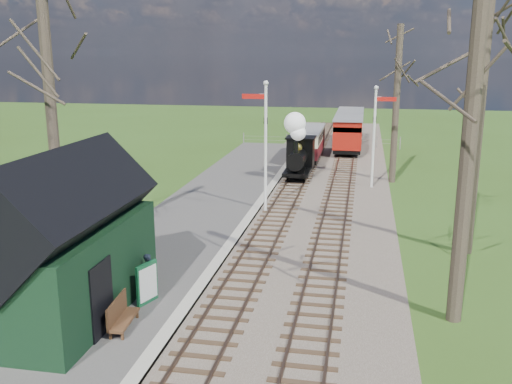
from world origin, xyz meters
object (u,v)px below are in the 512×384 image
Objects in this scene: red_carriage_b at (350,125)px; semaphore_far at (376,129)px; sign_board at (147,283)px; person at (149,274)px; locomotive at (298,149)px; bench at (120,314)px; station_shed at (64,244)px; semaphore_near at (264,138)px; coach at (309,142)px; red_carriage_a at (348,134)px.

semaphore_far is at bearing -83.96° from red_carriage_b.
person reaches higher than sign_board.
bench is at bearing -97.01° from locomotive.
semaphore_far is 1.43× the size of locomotive.
station_shed reaches higher than locomotive.
locomotive is at bearing 82.76° from sign_board.
locomotive is 20.28m from bench.
semaphore_far is (5.14, 6.00, -0.27)m from semaphore_near.
person is (-6.90, -16.33, -2.50)m from semaphore_far.
semaphore_near is at bearing -130.60° from semaphore_far.
semaphore_near is 4.13× the size of bench.
bench is (-0.13, -1.66, -0.23)m from sign_board.
bench is (-2.48, -26.15, -0.78)m from coach.
sign_board is (-4.95, -28.20, -0.72)m from red_carriage_a.
bench is at bearing -95.43° from coach.
locomotive is at bearing -99.71° from red_carriage_b.
semaphore_far reaches higher than coach.
locomotive is 3.08× the size of person.
red_carriage_a is 28.06m from person.
red_carriage_a reaches higher than bench.
station_shed is at bearing -115.72° from semaphore_far.
bench is at bearing 179.10° from person.
bench is (1.81, -0.61, -1.67)m from station_shed.
coach is (4.30, 25.54, -0.90)m from station_shed.
red_carriage_a is at bearing 78.95° from semaphore_near.
semaphore_near is 17.70m from red_carriage_a.
semaphore_near reaches higher than station_shed.
locomotive is at bearing 77.60° from station_shed.
bench is at bearing -94.53° from sign_board.
semaphore_far is 4.86m from locomotive.
red_carriage_a is (3.37, 17.25, -2.08)m from semaphore_near.
semaphore_far is at bearing 69.77° from bench.
locomotive is at bearing -9.92° from person.
station_shed is 2.82m from person.
sign_board is at bearing -111.64° from semaphore_far.
locomotive is 18.01m from person.
locomotive is 0.76× the size of red_carriage_a.
semaphore_near is at bearing -93.25° from coach.
station_shed is at bearing -99.55° from coach.
sign_board is 0.83× the size of bench.
locomotive is 2.65× the size of bench.
bench is (-6.86, -18.61, -2.76)m from semaphore_far.
coach is (0.77, 13.54, -2.25)m from semaphore_near.
person is (-2.52, -23.87, -0.52)m from coach.
semaphore_near reaches higher than red_carriage_a.
person is (-2.51, -17.81, -1.01)m from locomotive.
semaphore_far is at bearing -18.66° from locomotive.
sign_board is 1.68m from bench.
locomotive is (0.76, 7.48, -1.76)m from semaphore_near.
person is (-0.04, 2.28, 0.25)m from bench.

